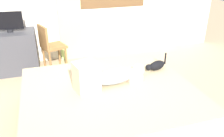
# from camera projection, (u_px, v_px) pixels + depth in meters

# --- Properties ---
(ground_plane) EXTENTS (16.00, 16.00, 0.00)m
(ground_plane) POSITION_uv_depth(u_px,v_px,m) (104.00, 122.00, 2.99)
(ground_plane) COLOR tan
(bed) EXTENTS (2.04, 1.77, 0.51)m
(bed) POSITION_uv_depth(u_px,v_px,m) (109.00, 106.00, 2.86)
(bed) COLOR brown
(bed) RESTS_ON ground
(person_lying) EXTENTS (0.94, 0.44, 0.34)m
(person_lying) POSITION_uv_depth(u_px,v_px,m) (108.00, 76.00, 2.78)
(person_lying) COLOR #8C939E
(person_lying) RESTS_ON bed
(cat) EXTENTS (0.35, 0.18, 0.21)m
(cat) POSITION_uv_depth(u_px,v_px,m) (156.00, 66.00, 3.16)
(cat) COLOR black
(cat) RESTS_ON bed
(desk) EXTENTS (0.90, 0.56, 0.74)m
(desk) POSITION_uv_depth(u_px,v_px,m) (11.00, 52.00, 4.17)
(desk) COLOR #38383D
(desk) RESTS_ON ground
(tv_monitor) EXTENTS (0.48, 0.10, 0.35)m
(tv_monitor) POSITION_uv_depth(u_px,v_px,m) (8.00, 22.00, 3.95)
(tv_monitor) COLOR black
(tv_monitor) RESTS_ON desk
(cup) EXTENTS (0.06, 0.06, 0.09)m
(cup) POSITION_uv_depth(u_px,v_px,m) (21.00, 26.00, 4.24)
(cup) COLOR #B23D38
(cup) RESTS_ON desk
(chair_by_desk) EXTENTS (0.48, 0.48, 0.86)m
(chair_by_desk) POSITION_uv_depth(u_px,v_px,m) (50.00, 45.00, 4.13)
(chair_by_desk) COLOR brown
(chair_by_desk) RESTS_ON ground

